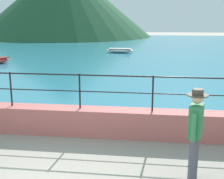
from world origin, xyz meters
name	(u,v)px	position (x,y,z in m)	size (l,w,h in m)	color
promenade_wall	(80,121)	(0.00, 3.20, 0.35)	(20.00, 0.56, 0.70)	#BC605B
railing	(80,85)	(0.00, 3.20, 1.32)	(18.44, 0.04, 0.90)	black
lake_water	(133,48)	(0.00, 25.84, 0.03)	(64.00, 44.32, 0.06)	teal
hill_main	(63,0)	(-12.08, 43.78, 5.66)	(27.55, 27.55, 11.32)	#1E4C2D
person_walking	(195,130)	(2.61, 1.23, 0.98)	(0.38, 0.55, 1.75)	#4C4C56
boat_0	(120,50)	(-0.87, 21.56, 0.26)	(2.31, 0.92, 0.36)	white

